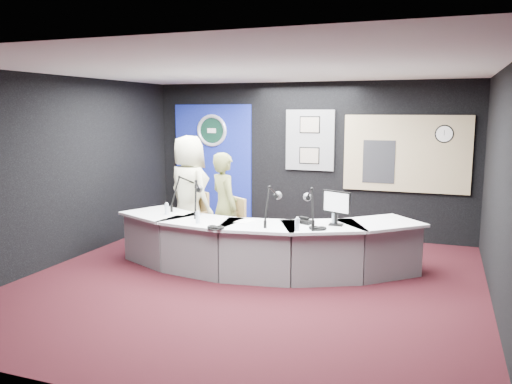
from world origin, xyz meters
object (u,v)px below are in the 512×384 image
(broadcast_desk, at_px, (260,245))
(armchair_left, at_px, (190,218))
(armchair_right, at_px, (225,228))
(person_man, at_px, (189,193))
(person_woman, at_px, (224,207))

(broadcast_desk, relative_size, armchair_left, 4.21)
(broadcast_desk, xyz_separation_m, armchair_left, (-1.48, 0.69, 0.16))
(armchair_right, distance_m, person_man, 0.98)
(armchair_right, bearing_deg, person_man, -170.64)
(armchair_left, relative_size, armchair_right, 1.05)
(broadcast_desk, height_order, person_man, person_man)
(armchair_right, bearing_deg, person_woman, -100.76)
(armchair_right, height_order, person_man, person_man)
(armchair_right, xyz_separation_m, person_woman, (-0.00, -0.00, 0.32))
(armchair_right, xyz_separation_m, person_man, (-0.79, 0.37, 0.44))
(broadcast_desk, xyz_separation_m, person_woman, (-0.69, 0.32, 0.46))
(armchair_left, distance_m, person_man, 0.41)
(broadcast_desk, height_order, armchair_left, armchair_left)
(armchair_left, height_order, armchair_right, armchair_left)
(broadcast_desk, height_order, person_woman, person_woman)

